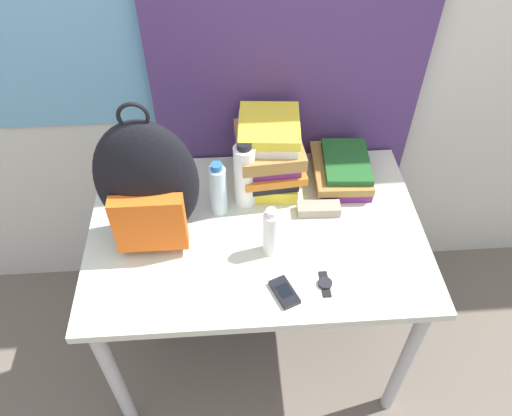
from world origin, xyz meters
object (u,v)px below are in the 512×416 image
(sunscreen_bottle, at_px, (271,232))
(wristwatch, at_px, (325,284))
(water_bottle, at_px, (218,190))
(cell_phone, at_px, (284,292))
(backpack, at_px, (148,186))
(sports_bottle, at_px, (245,175))
(book_stack_center, at_px, (343,169))
(sunglasses_case, at_px, (319,209))
(book_stack_left, at_px, (268,153))

(sunscreen_bottle, xyz_separation_m, wristwatch, (0.16, -0.15, -0.08))
(water_bottle, relative_size, cell_phone, 1.80)
(backpack, height_order, sports_bottle, backpack)
(backpack, relative_size, book_stack_center, 1.82)
(backpack, height_order, sunscreen_bottle, backpack)
(book_stack_center, distance_m, wristwatch, 0.50)
(sunglasses_case, relative_size, wristwatch, 1.57)
(book_stack_center, relative_size, cell_phone, 2.38)
(sunscreen_bottle, xyz_separation_m, cell_phone, (0.03, -0.17, -0.08))
(book_stack_center, bearing_deg, water_bottle, -163.44)
(sunglasses_case, bearing_deg, wristwatch, -94.94)
(book_stack_left, bearing_deg, cell_phone, -89.03)
(backpack, distance_m, water_bottle, 0.26)
(sunglasses_case, bearing_deg, book_stack_center, 56.16)
(sunscreen_bottle, bearing_deg, water_bottle, 130.16)
(backpack, xyz_separation_m, cell_phone, (0.40, -0.27, -0.21))
(book_stack_center, bearing_deg, wristwatch, -106.37)
(sports_bottle, distance_m, cell_phone, 0.43)
(sports_bottle, bearing_deg, sunglasses_case, -15.35)
(sunscreen_bottle, bearing_deg, sports_bottle, 106.86)
(book_stack_left, xyz_separation_m, wristwatch, (0.14, -0.48, -0.13))
(sunscreen_bottle, height_order, cell_phone, sunscreen_bottle)
(sports_bottle, relative_size, sunglasses_case, 1.77)
(backpack, bearing_deg, book_stack_center, 18.93)
(water_bottle, relative_size, wristwatch, 2.24)
(sunscreen_bottle, distance_m, cell_phone, 0.19)
(backpack, bearing_deg, wristwatch, -24.77)
(book_stack_left, distance_m, water_bottle, 0.23)
(sunscreen_bottle, distance_m, sunglasses_case, 0.25)
(sports_bottle, relative_size, cell_phone, 2.23)
(sports_bottle, height_order, sunscreen_bottle, sports_bottle)
(book_stack_center, relative_size, sports_bottle, 1.06)
(water_bottle, xyz_separation_m, sunscreen_bottle, (0.16, -0.19, -0.01))
(backpack, bearing_deg, water_bottle, 23.84)
(cell_phone, bearing_deg, wristwatch, 11.09)
(book_stack_center, xyz_separation_m, sports_bottle, (-0.37, -0.10, 0.08))
(book_stack_center, bearing_deg, sunglasses_case, -123.84)
(sunscreen_bottle, bearing_deg, book_stack_left, 86.67)
(book_stack_center, distance_m, cell_phone, 0.57)
(sunglasses_case, bearing_deg, sports_bottle, 164.65)
(water_bottle, relative_size, sunscreen_bottle, 1.13)
(water_bottle, bearing_deg, sunglasses_case, -5.31)
(book_stack_left, xyz_separation_m, sports_bottle, (-0.09, -0.10, -0.01))
(book_stack_left, bearing_deg, water_bottle, -142.40)
(book_stack_center, xyz_separation_m, wristwatch, (-0.14, -0.47, -0.04))
(book_stack_left, relative_size, book_stack_center, 1.02)
(sports_bottle, height_order, wristwatch, sports_bottle)
(sports_bottle, height_order, cell_phone, sports_bottle)
(sports_bottle, bearing_deg, wristwatch, -58.89)
(backpack, relative_size, book_stack_left, 1.77)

